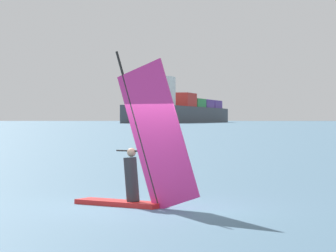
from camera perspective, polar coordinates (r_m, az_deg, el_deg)
The scene contains 3 objects.
ground_plane at distance 19.07m, azimuth -1.69°, elevation -5.92°, with size 4000.00×4000.00×0.00m, color #476B84.
windsurfer at distance 19.27m, azimuth -2.15°, elevation -2.99°, with size 3.47×1.02×3.90m.
cargo_ship at distance 477.16m, azimuth 1.01°, elevation 1.13°, with size 48.02×169.58×30.53m.
Camera 1 is at (8.01, -17.18, 2.13)m, focal length 84.81 mm.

